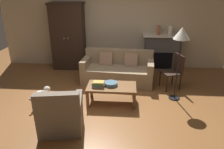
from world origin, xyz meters
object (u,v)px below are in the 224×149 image
(floor_lamp, at_px, (181,38))
(dog, at_px, (40,95))
(book_stack, at_px, (98,84))
(fireplace, at_px, (162,52))
(couch, at_px, (118,71))
(side_chair_wooden, at_px, (174,69))
(armoire, at_px, (68,37))
(fruit_bowl, at_px, (111,84))
(armchair_near_left, at_px, (61,114))
(mantel_vase_terracotta, at_px, (158,30))
(mantel_vase_cream, at_px, (170,30))
(coffee_table, at_px, (112,88))

(floor_lamp, distance_m, dog, 3.34)
(book_stack, relative_size, floor_lamp, 0.16)
(fireplace, height_order, couch, fireplace)
(book_stack, height_order, side_chair_wooden, side_chair_wooden)
(armoire, relative_size, dog, 3.93)
(fruit_bowl, xyz_separation_m, armchair_near_left, (-0.83, -1.10, -0.14))
(mantel_vase_terracotta, height_order, floor_lamp, floor_lamp)
(armoire, xyz_separation_m, mantel_vase_terracotta, (2.77, 0.06, 0.23))
(fireplace, distance_m, side_chair_wooden, 1.37)
(couch, bearing_deg, mantel_vase_cream, 34.94)
(armchair_near_left, relative_size, dog, 1.69)
(armoire, xyz_separation_m, coffee_table, (1.53, -2.20, -0.66))
(coffee_table, bearing_deg, armchair_near_left, -128.39)
(mantel_vase_cream, bearing_deg, book_stack, -129.15)
(fruit_bowl, distance_m, armchair_near_left, 1.38)
(mantel_vase_cream, bearing_deg, side_chair_wooden, -92.38)
(fruit_bowl, relative_size, book_stack, 1.10)
(armchair_near_left, bearing_deg, side_chair_wooden, 39.68)
(fireplace, height_order, armoire, armoire)
(armoire, bearing_deg, mantel_vase_cream, 1.10)
(fireplace, distance_m, floor_lamp, 2.17)
(book_stack, distance_m, armchair_near_left, 1.16)
(fruit_bowl, bearing_deg, coffee_table, -46.25)
(mantel_vase_terracotta, bearing_deg, side_chair_wooden, -77.27)
(armchair_near_left, xyz_separation_m, dog, (-0.72, 0.82, -0.07))
(coffee_table, xyz_separation_m, mantel_vase_cream, (1.60, 2.26, 0.89))
(fireplace, relative_size, mantel_vase_cream, 4.58)
(floor_lamp, relative_size, dog, 3.26)
(armchair_near_left, bearing_deg, fireplace, 55.88)
(couch, xyz_separation_m, armchair_near_left, (-0.93, -2.27, -0.00))
(armchair_near_left, bearing_deg, coffee_table, 51.61)
(armoire, relative_size, book_stack, 7.62)
(book_stack, bearing_deg, armoire, 118.56)
(mantel_vase_cream, bearing_deg, coffee_table, -125.30)
(book_stack, height_order, mantel_vase_terracotta, mantel_vase_terracotta)
(side_chair_wooden, bearing_deg, dog, -159.50)
(couch, relative_size, side_chair_wooden, 2.20)
(coffee_table, relative_size, floor_lamp, 0.65)
(book_stack, height_order, dog, book_stack)
(side_chair_wooden, relative_size, floor_lamp, 0.53)
(book_stack, distance_m, dog, 1.31)
(fireplace, relative_size, couch, 0.64)
(coffee_table, height_order, side_chair_wooden, side_chair_wooden)
(side_chair_wooden, bearing_deg, fireplace, 95.20)
(armoire, distance_m, couch, 2.02)
(book_stack, bearing_deg, fruit_bowl, 18.10)
(armchair_near_left, bearing_deg, mantel_vase_terracotta, 57.90)
(floor_lamp, bearing_deg, couch, 147.74)
(side_chair_wooden, bearing_deg, coffee_table, -149.44)
(mantel_vase_terracotta, bearing_deg, armchair_near_left, -122.10)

